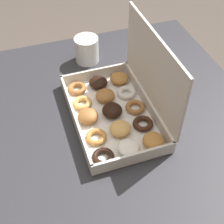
# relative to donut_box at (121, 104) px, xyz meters

# --- Properties ---
(ground_plane) EXTENTS (8.00, 8.00, 0.00)m
(ground_plane) POSITION_rel_donut_box_xyz_m (-0.00, -0.04, -0.81)
(ground_plane) COLOR #564C44
(dining_table) EXTENTS (0.99, 1.00, 0.76)m
(dining_table) POSITION_rel_donut_box_xyz_m (-0.00, -0.04, -0.15)
(dining_table) COLOR #2D2D33
(dining_table) RESTS_ON ground_plane
(donut_box) EXTENTS (0.40, 0.26, 0.28)m
(donut_box) POSITION_rel_donut_box_xyz_m (0.00, 0.00, 0.00)
(donut_box) COLOR silver
(donut_box) RESTS_ON dining_table
(coffee_mug) EXTENTS (0.09, 0.09, 0.10)m
(coffee_mug) POSITION_rel_donut_box_xyz_m (-0.32, -0.02, 0.00)
(coffee_mug) COLOR white
(coffee_mug) RESTS_ON dining_table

